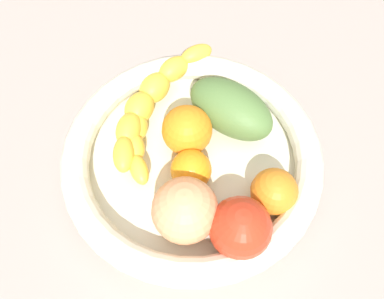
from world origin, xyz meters
TOP-DOWN VIEW (x-y plane):
  - kitchen_counter at (0.00, 0.00)cm, footprint 120.00×120.00cm
  - fruit_bowl at (0.00, 0.00)cm, footprint 34.33×34.33cm
  - banana_draped_left at (-8.70, 0.13)cm, footprint 11.95×18.99cm
  - banana_draped_right at (-9.75, 2.95)cm, footprint 9.89×24.90cm
  - orange_front at (-2.27, 1.69)cm, footprint 6.76×6.76cm
  - orange_mid_left at (1.67, -2.20)cm, footprint 5.28×5.28cm
  - orange_mid_right at (11.45, 1.90)cm, footprint 5.82×5.82cm
  - peach_blush at (4.96, -7.21)cm, footprint 7.90×7.90cm
  - mango_green at (-0.02, 8.27)cm, footprint 13.02×7.75cm
  - tomato_red at (11.10, -4.74)cm, footprint 7.35×7.35cm

SIDE VIEW (x-z plane):
  - kitchen_counter at x=0.00cm, z-range 0.00..3.00cm
  - fruit_bowl at x=0.00cm, z-range 3.09..8.59cm
  - banana_draped_left at x=-8.70cm, z-range 5.36..8.96cm
  - orange_mid_left at x=1.67cm, z-range 4.88..10.16cm
  - banana_draped_right at x=-9.75cm, z-range 5.47..9.88cm
  - orange_mid_right at x=11.45cm, z-range 4.88..10.71cm
  - mango_green at x=-0.02cm, z-range 4.88..11.50cm
  - orange_front at x=-2.27cm, z-range 4.88..11.65cm
  - tomato_red at x=11.10cm, z-range 4.88..12.23cm
  - peach_blush at x=4.96cm, z-range 4.88..12.78cm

